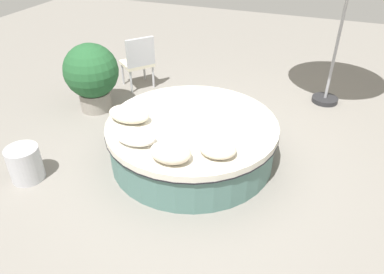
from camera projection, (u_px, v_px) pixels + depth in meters
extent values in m
plane|color=gray|center=(192.00, 158.00, 5.02)|extent=(16.00, 16.00, 0.00)
cylinder|color=#4C726B|center=(192.00, 143.00, 4.89)|extent=(2.17, 2.17, 0.48)
cylinder|color=black|center=(192.00, 128.00, 4.76)|extent=(2.24, 2.24, 0.02)
cylinder|color=beige|center=(192.00, 125.00, 4.74)|extent=(2.23, 2.23, 0.09)
ellipsoid|color=beige|center=(129.00, 114.00, 4.69)|extent=(0.55, 0.35, 0.20)
ellipsoid|color=white|center=(135.00, 137.00, 4.27)|extent=(0.51, 0.32, 0.17)
ellipsoid|color=beige|center=(170.00, 152.00, 3.98)|extent=(0.47, 0.36, 0.20)
ellipsoid|color=beige|center=(218.00, 148.00, 4.07)|extent=(0.43, 0.35, 0.16)
cylinder|color=#B7B7BC|center=(123.00, 74.00, 6.92)|extent=(0.04, 0.04, 0.42)
cylinder|color=#B7B7BC|center=(144.00, 69.00, 7.11)|extent=(0.04, 0.04, 0.42)
cylinder|color=#B7B7BC|center=(131.00, 82.00, 6.62)|extent=(0.04, 0.04, 0.42)
cylinder|color=#B7B7BC|center=(153.00, 77.00, 6.80)|extent=(0.04, 0.04, 0.42)
cube|color=beige|center=(137.00, 63.00, 6.73)|extent=(0.72, 0.72, 0.06)
cube|color=#B7B7BC|center=(140.00, 52.00, 6.42)|extent=(0.37, 0.44, 0.50)
cylinder|color=#262628|center=(325.00, 100.00, 6.40)|extent=(0.44, 0.44, 0.08)
cylinder|color=#99999E|center=(340.00, 29.00, 5.73)|extent=(0.05, 0.05, 2.55)
cylinder|color=gray|center=(96.00, 100.00, 6.12)|extent=(0.51, 0.51, 0.31)
sphere|color=#23562D|center=(91.00, 71.00, 5.83)|extent=(0.88, 0.88, 0.88)
cylinder|color=#B7B7BC|center=(25.00, 164.00, 4.54)|extent=(0.40, 0.40, 0.45)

